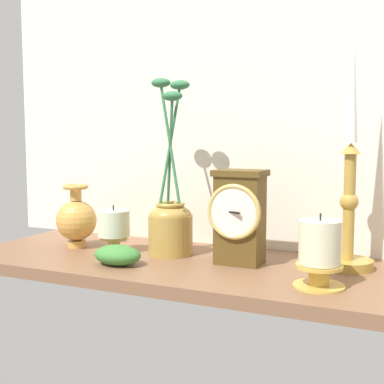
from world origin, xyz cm
name	(u,v)px	position (x,y,z in cm)	size (l,w,h in cm)	color
ground_plane	(200,268)	(0.00, 0.00, -1.20)	(100.00, 36.00, 2.40)	brown
back_wall	(233,103)	(0.00, 18.50, 32.50)	(120.00, 2.00, 65.00)	silver
mantel_clock	(239,216)	(7.65, 1.80, 9.56)	(10.74, 8.74, 18.52)	#553E18
candlestick_tall_left	(349,197)	(27.60, 6.89, 13.63)	(9.65, 9.65, 44.65)	#B18938
brass_vase_bulbous	(76,219)	(-30.98, 1.18, 6.43)	(9.09, 9.09, 14.29)	gold
brass_vase_jar	(170,218)	(-8.42, 3.68, 7.84)	(10.21, 9.46, 37.34)	#AB873E
pillar_candle_front	(320,252)	(25.08, -7.71, 5.88)	(8.64, 8.64, 12.41)	gold
pillar_candle_near_clock	(113,229)	(-20.28, -0.40, 5.28)	(6.87, 6.87, 10.39)	tan
ivy_sprig	(118,255)	(-13.58, -8.93, 1.96)	(9.75, 6.82, 3.93)	#3A7D34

